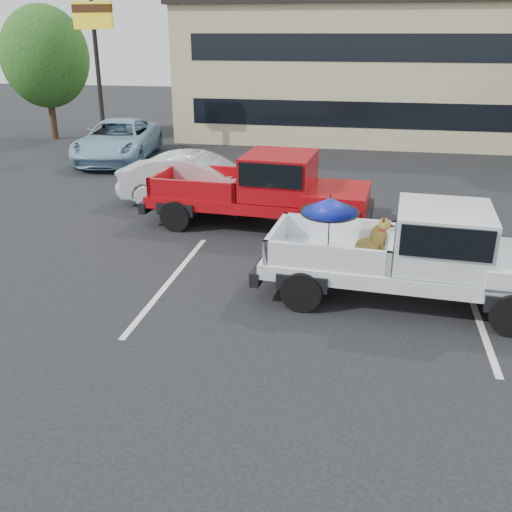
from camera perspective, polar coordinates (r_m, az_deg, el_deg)
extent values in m
plane|color=black|center=(9.60, 4.72, -8.64)|extent=(90.00, 90.00, 0.00)
cube|color=silver|center=(11.96, -8.55, -2.43)|extent=(0.12, 5.00, 0.01)
cube|color=silver|center=(11.54, 20.94, -4.63)|extent=(0.12, 5.00, 0.01)
cube|color=tan|center=(29.34, 14.03, 17.38)|extent=(20.00, 8.00, 6.00)
cube|color=black|center=(29.32, 14.62, 23.41)|extent=(20.40, 8.40, 0.40)
cube|color=black|center=(25.53, 14.04, 13.45)|extent=(18.00, 0.08, 1.10)
cube|color=black|center=(25.32, 14.62, 19.49)|extent=(18.00, 0.08, 1.10)
cylinder|color=black|center=(24.82, -15.44, 16.61)|extent=(0.18, 0.18, 6.00)
cube|color=yellow|center=(24.76, -16.03, 22.12)|extent=(1.60, 0.18, 1.00)
cube|color=#381E0C|center=(24.77, -16.09, 22.70)|extent=(1.60, 0.22, 0.30)
cylinder|color=#332114|center=(29.51, -19.70, 13.30)|extent=(0.32, 0.32, 2.42)
ellipsoid|color=#1D4313|center=(29.31, -20.34, 18.18)|extent=(3.96, 3.96, 4.55)
cylinder|color=#332114|center=(32.85, 20.78, 14.28)|extent=(0.32, 0.32, 2.86)
ellipsoid|color=#1D4313|center=(32.68, 21.50, 19.45)|extent=(4.68, 4.68, 5.38)
cylinder|color=black|center=(10.50, 4.60, -3.51)|extent=(0.78, 0.33, 0.76)
cylinder|color=black|center=(12.17, 6.19, 0.04)|extent=(0.78, 0.33, 0.76)
cylinder|color=black|center=(10.56, 24.26, -5.33)|extent=(0.78, 0.33, 0.76)
cylinder|color=black|center=(12.23, 23.09, -1.54)|extent=(0.78, 0.33, 0.76)
cube|color=white|center=(11.10, 14.96, -1.14)|extent=(5.50, 2.27, 0.28)
cube|color=black|center=(11.45, 1.04, -0.61)|extent=(0.31, 1.97, 0.28)
cube|color=white|center=(10.90, 18.18, 1.89)|extent=(1.77, 1.94, 1.05)
cube|color=black|center=(10.83, 18.30, 2.89)|extent=(1.62, 2.03, 0.55)
cube|color=black|center=(11.15, 7.55, -0.15)|extent=(2.41, 1.99, 0.10)
cube|color=white|center=(11.86, 8.19, 2.70)|extent=(2.30, 0.25, 0.50)
cube|color=white|center=(10.23, 6.96, -0.33)|extent=(2.30, 0.25, 0.50)
cube|color=white|center=(11.21, 2.05, 1.81)|extent=(0.22, 1.84, 0.50)
cube|color=white|center=(10.97, 13.31, 0.77)|extent=(0.22, 1.84, 0.50)
ellipsoid|color=brown|center=(11.24, 11.15, 1.00)|extent=(0.53, 0.45, 0.34)
cylinder|color=brown|center=(11.16, 12.50, 0.52)|extent=(0.07, 0.07, 0.25)
cylinder|color=brown|center=(11.32, 12.55, 0.81)|extent=(0.07, 0.07, 0.25)
ellipsoid|color=brown|center=(11.16, 12.14, 1.92)|extent=(0.34, 0.31, 0.45)
cylinder|color=red|center=(11.11, 12.31, 2.63)|extent=(0.22, 0.22, 0.04)
sphere|color=brown|center=(11.08, 12.73, 3.11)|extent=(0.24, 0.24, 0.24)
cone|color=black|center=(11.08, 13.43, 2.94)|extent=(0.18, 0.13, 0.12)
cone|color=black|center=(10.98, 12.66, 3.64)|extent=(0.08, 0.08, 0.13)
cone|color=black|center=(11.10, 12.70, 3.84)|extent=(0.08, 0.08, 0.13)
cylinder|color=brown|center=(11.29, 10.16, 0.59)|extent=(0.30, 0.05, 0.10)
cylinder|color=black|center=(10.73, 7.28, 2.27)|extent=(0.02, 0.10, 1.05)
cone|color=#111C98|center=(10.56, 7.42, 5.06)|extent=(1.10, 1.12, 0.36)
cylinder|color=black|center=(10.52, 7.46, 5.90)|extent=(0.02, 0.02, 0.10)
cylinder|color=black|center=(10.60, 7.39, 4.39)|extent=(1.10, 1.10, 0.09)
cylinder|color=black|center=(14.84, -8.01, 4.00)|extent=(0.81, 0.34, 0.79)
cylinder|color=black|center=(16.54, -5.47, 5.94)|extent=(0.81, 0.34, 0.79)
cylinder|color=black|center=(13.87, 6.40, 2.81)|extent=(0.81, 0.34, 0.79)
cylinder|color=black|center=(15.67, 7.50, 4.97)|extent=(0.81, 0.34, 0.79)
cube|color=#A2090E|center=(15.02, 0.15, 5.62)|extent=(5.71, 2.36, 0.29)
cube|color=#A2090E|center=(14.59, 8.09, 5.81)|extent=(1.69, 2.09, 0.48)
cube|color=black|center=(14.63, 11.03, 4.06)|extent=(0.34, 2.04, 0.31)
cube|color=black|center=(16.01, -9.82, 5.65)|extent=(0.32, 2.04, 0.29)
cube|color=#A2090E|center=(14.71, 2.32, 8.10)|extent=(1.84, 2.02, 1.09)
cube|color=black|center=(14.67, 2.33, 8.89)|extent=(1.69, 2.11, 0.57)
cube|color=black|center=(15.44, -5.29, 6.21)|extent=(2.51, 2.07, 0.10)
cube|color=#A2090E|center=(16.19, -4.23, 8.10)|extent=(2.39, 0.26, 0.52)
cube|color=#A2090E|center=(14.55, -6.55, 6.47)|extent=(2.39, 0.26, 0.52)
cube|color=#A2090E|center=(15.79, -9.26, 7.53)|extent=(0.23, 1.91, 0.52)
cube|color=#A2090E|center=(15.02, -1.20, 7.09)|extent=(0.23, 1.91, 0.52)
imported|color=silver|center=(16.90, -5.74, 7.54)|extent=(4.67, 1.84, 1.51)
imported|color=#82A8C2|center=(23.79, -13.62, 11.18)|extent=(3.38, 5.93, 1.56)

